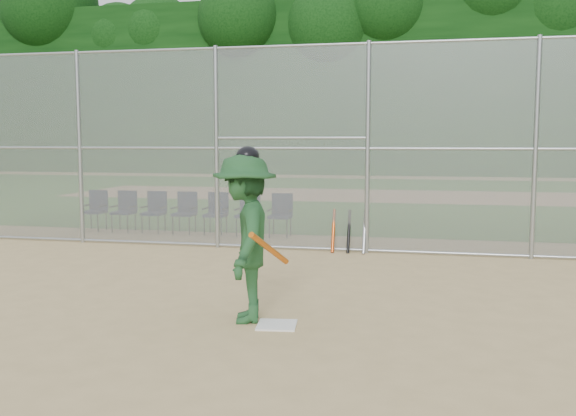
# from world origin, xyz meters

# --- Properties ---
(ground) EXTENTS (100.00, 100.00, 0.00)m
(ground) POSITION_xyz_m (0.00, 0.00, 0.00)
(ground) COLOR tan
(ground) RESTS_ON ground
(grass_strip) EXTENTS (100.00, 100.00, 0.00)m
(grass_strip) POSITION_xyz_m (0.00, 18.00, 0.01)
(grass_strip) COLOR #295C1B
(grass_strip) RESTS_ON ground
(dirt_patch_far) EXTENTS (24.00, 24.00, 0.00)m
(dirt_patch_far) POSITION_xyz_m (0.00, 18.00, 0.01)
(dirt_patch_far) COLOR tan
(dirt_patch_far) RESTS_ON ground
(backstop_fence) EXTENTS (16.09, 0.09, 4.00)m
(backstop_fence) POSITION_xyz_m (0.00, 5.00, 2.07)
(backstop_fence) COLOR gray
(backstop_fence) RESTS_ON ground
(treeline) EXTENTS (81.00, 60.00, 11.00)m
(treeline) POSITION_xyz_m (0.00, 20.00, 5.50)
(treeline) COLOR black
(treeline) RESTS_ON ground
(home_plate) EXTENTS (0.50, 0.50, 0.02)m
(home_plate) POSITION_xyz_m (0.44, -0.13, 0.01)
(home_plate) COLOR white
(home_plate) RESTS_ON ground
(batter_at_plate) EXTENTS (1.06, 1.49, 2.08)m
(batter_at_plate) POSITION_xyz_m (0.02, 0.01, 1.01)
(batter_at_plate) COLOR #1E4D26
(batter_at_plate) RESTS_ON ground
(spare_bats) EXTENTS (0.66, 0.37, 0.83)m
(spare_bats) POSITION_xyz_m (0.66, 4.97, 0.41)
(spare_bats) COLOR #D84C14
(spare_bats) RESTS_ON ground
(chair_0) EXTENTS (0.54, 0.52, 0.96)m
(chair_0) POSITION_xyz_m (-5.65, 6.66, 0.48)
(chair_0) COLOR #0E1936
(chair_0) RESTS_ON ground
(chair_1) EXTENTS (0.54, 0.52, 0.96)m
(chair_1) POSITION_xyz_m (-4.89, 6.66, 0.48)
(chair_1) COLOR #0E1936
(chair_1) RESTS_ON ground
(chair_2) EXTENTS (0.54, 0.52, 0.96)m
(chair_2) POSITION_xyz_m (-4.13, 6.66, 0.48)
(chair_2) COLOR #0E1936
(chair_2) RESTS_ON ground
(chair_3) EXTENTS (0.54, 0.52, 0.96)m
(chair_3) POSITION_xyz_m (-3.37, 6.66, 0.48)
(chair_3) COLOR #0E1936
(chair_3) RESTS_ON ground
(chair_4) EXTENTS (0.54, 0.52, 0.96)m
(chair_4) POSITION_xyz_m (-2.61, 6.66, 0.48)
(chair_4) COLOR #0E1936
(chair_4) RESTS_ON ground
(chair_5) EXTENTS (0.54, 0.52, 0.96)m
(chair_5) POSITION_xyz_m (-1.85, 6.66, 0.48)
(chair_5) COLOR #0E1936
(chair_5) RESTS_ON ground
(chair_6) EXTENTS (0.54, 0.52, 0.96)m
(chair_6) POSITION_xyz_m (-1.09, 6.66, 0.48)
(chair_6) COLOR #0E1936
(chair_6) RESTS_ON ground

